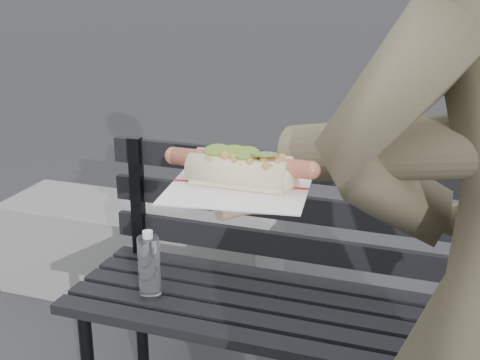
% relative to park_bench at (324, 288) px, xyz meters
% --- Properties ---
extents(park_bench, '(1.50, 0.44, 0.88)m').
position_rel_park_bench_xyz_m(park_bench, '(0.00, 0.00, 0.00)').
color(park_bench, black).
rests_on(park_bench, ground).
extents(concrete_block, '(1.20, 0.40, 0.40)m').
position_rel_park_bench_xyz_m(concrete_block, '(-0.96, 0.65, -0.32)').
color(concrete_block, slate).
rests_on(concrete_block, ground).
extents(held_hotdog, '(0.63, 0.32, 0.20)m').
position_rel_park_bench_xyz_m(held_hotdog, '(0.25, -0.80, 0.65)').
color(held_hotdog, brown).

